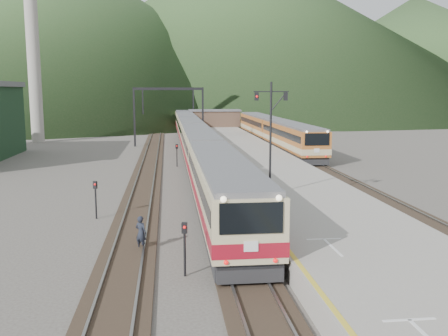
{
  "coord_description": "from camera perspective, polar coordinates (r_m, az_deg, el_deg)",
  "views": [
    {
      "loc": [
        -3.07,
        -13.69,
        7.57
      ],
      "look_at": [
        0.97,
        21.84,
        2.0
      ],
      "focal_mm": 40.0,
      "sensor_mm": 36.0,
      "label": 1
    }
  ],
  "objects": [
    {
      "name": "station_shed",
      "position": [
        92.23,
        -1.08,
        5.75
      ],
      "size": [
        9.4,
        4.4,
        3.1
      ],
      "color": "brown",
      "rests_on": "platform"
    },
    {
      "name": "platform",
      "position": [
        52.88,
        3.01,
        1.16
      ],
      "size": [
        8.0,
        100.0,
        1.0
      ],
      "primitive_type": "cube",
      "color": "gray",
      "rests_on": "ground"
    },
    {
      "name": "signal_mast",
      "position": [
        31.4,
        5.36,
        4.72
      ],
      "size": [
        2.2,
        0.38,
        7.1
      ],
      "color": "black",
      "rests_on": "platform"
    },
    {
      "name": "second_train",
      "position": [
        69.65,
        5.63,
        4.28
      ],
      "size": [
        3.01,
        41.04,
        3.68
      ],
      "color": "#A45C26",
      "rests_on": "track_second"
    },
    {
      "name": "track_far",
      "position": [
        54.24,
        -8.46,
        0.81
      ],
      "size": [
        2.6,
        200.0,
        0.23
      ],
      "color": "black",
      "rests_on": "ground"
    },
    {
      "name": "track_second",
      "position": [
        56.13,
        8.63,
        1.07
      ],
      "size": [
        2.6,
        200.0,
        0.23
      ],
      "color": "black",
      "rests_on": "ground"
    },
    {
      "name": "smokestack",
      "position": [
        78.37,
        -21.05,
        13.72
      ],
      "size": [
        1.8,
        1.8,
        30.0
      ],
      "primitive_type": "cylinder",
      "color": "#9E998E",
      "rests_on": "ground"
    },
    {
      "name": "gantry_far",
      "position": [
        93.71,
        -6.4,
        7.59
      ],
      "size": [
        9.55,
        0.25,
        8.0
      ],
      "color": "black",
      "rests_on": "ground"
    },
    {
      "name": "hill_b",
      "position": [
        247.73,
        1.29,
        15.79
      ],
      "size": [
        220.0,
        220.0,
        75.0
      ],
      "primitive_type": "cone",
      "color": "#25461F",
      "rests_on": "ground"
    },
    {
      "name": "track_main",
      "position": [
        54.29,
        -3.18,
        0.9
      ],
      "size": [
        2.6,
        200.0,
        0.23
      ],
      "color": "black",
      "rests_on": "ground"
    },
    {
      "name": "short_signal_a",
      "position": [
        20.61,
        -4.53,
        -8.41
      ],
      "size": [
        0.25,
        0.2,
        2.27
      ],
      "color": "black",
      "rests_on": "ground"
    },
    {
      "name": "hill_c",
      "position": [
        251.24,
        20.78,
        12.27
      ],
      "size": [
        160.0,
        160.0,
        50.0
      ],
      "primitive_type": "cone",
      "color": "#25461F",
      "rests_on": "ground"
    },
    {
      "name": "worker",
      "position": [
        24.39,
        -9.47,
        -7.32
      ],
      "size": [
        0.72,
        0.67,
        1.66
      ],
      "primitive_type": "imported",
      "rotation": [
        0.0,
        0.0,
        2.53
      ],
      "color": "black",
      "rests_on": "ground"
    },
    {
      "name": "short_signal_b",
      "position": [
        50.02,
        -5.41,
        1.8
      ],
      "size": [
        0.26,
        0.22,
        2.27
      ],
      "color": "black",
      "rests_on": "ground"
    },
    {
      "name": "main_train",
      "position": [
        58.94,
        -3.47,
        3.46
      ],
      "size": [
        2.97,
        81.26,
        3.62
      ],
      "color": "tan",
      "rests_on": "track_main"
    },
    {
      "name": "short_signal_c",
      "position": [
        30.54,
        -14.47,
        -2.96
      ],
      "size": [
        0.26,
        0.23,
        2.27
      ],
      "color": "black",
      "rests_on": "ground"
    },
    {
      "name": "hill_a",
      "position": [
        208.22,
        -17.23,
        14.65
      ],
      "size": [
        180.0,
        180.0,
        60.0
      ],
      "primitive_type": "cone",
      "color": "#25461F",
      "rests_on": "ground"
    },
    {
      "name": "gantry_near",
      "position": [
        68.71,
        -6.34,
        7.15
      ],
      "size": [
        9.55,
        0.25,
        8.0
      ],
      "color": "black",
      "rests_on": "ground"
    }
  ]
}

